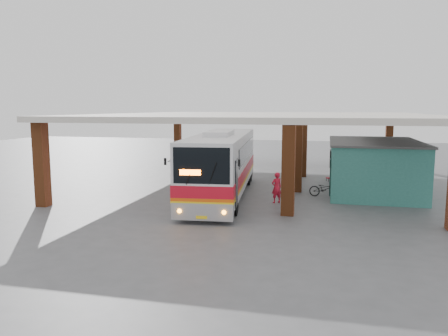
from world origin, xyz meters
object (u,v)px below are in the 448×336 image
(motorcycle, at_px, (325,189))
(pedestrian, at_px, (277,188))
(coach_bus, at_px, (222,164))
(red_chair, at_px, (331,176))

(motorcycle, xyz_separation_m, pedestrian, (-2.52, -2.16, 0.35))
(coach_bus, relative_size, pedestrian, 8.04)
(pedestrian, xyz_separation_m, red_chair, (2.92, 7.74, -0.44))
(coach_bus, height_order, motorcycle, coach_bus)
(coach_bus, height_order, red_chair, coach_bus)
(coach_bus, bearing_deg, pedestrian, -23.93)
(coach_bus, distance_m, pedestrian, 3.60)
(pedestrian, relative_size, red_chair, 1.97)
(pedestrian, distance_m, red_chair, 8.28)
(motorcycle, bearing_deg, red_chair, 4.98)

